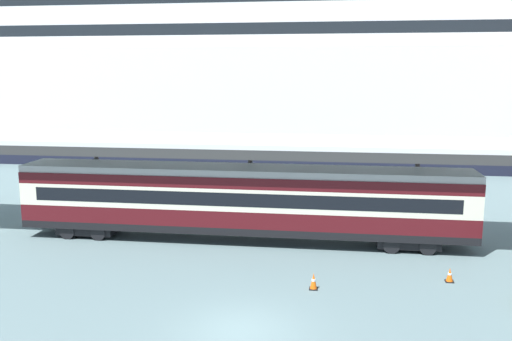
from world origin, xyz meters
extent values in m
plane|color=slate|center=(0.00, 0.00, 0.00)|extent=(400.00, 400.00, 0.00)
cube|color=black|center=(-3.49, 44.33, 1.73)|extent=(163.52, 23.36, 3.45)
cube|color=silver|center=(-3.49, 44.33, 7.49)|extent=(163.52, 23.36, 8.06)
cube|color=silver|center=(-3.49, 44.33, 13.00)|extent=(150.44, 21.49, 2.96)
cube|color=black|center=(-3.49, 33.64, 13.15)|extent=(143.90, 0.12, 1.07)
cube|color=silver|center=(-3.49, 44.33, 15.96)|extent=(144.42, 20.63, 2.96)
cube|color=silver|center=(-1.69, 11.11, 5.45)|extent=(47.73, 5.33, 0.25)
cube|color=#313131|center=(-1.69, 8.54, 5.08)|extent=(47.73, 0.20, 0.50)
cylinder|color=#313131|center=(-11.24, 13.37, 2.66)|extent=(0.28, 0.28, 5.33)
cylinder|color=#313131|center=(-1.69, 13.37, 2.66)|extent=(0.28, 0.28, 5.33)
cylinder|color=#313131|center=(7.85, 13.37, 2.66)|extent=(0.28, 0.28, 5.33)
cube|color=black|center=(-1.69, 10.61, 0.85)|extent=(24.39, 2.80, 0.40)
cube|color=#470F14|center=(-1.69, 10.61, 1.50)|extent=(24.39, 2.80, 0.90)
cube|color=beige|center=(-1.69, 10.61, 2.55)|extent=(24.39, 2.80, 1.20)
cube|color=black|center=(-1.69, 9.24, 2.60)|extent=(22.44, 0.08, 0.72)
cube|color=#470F14|center=(-1.69, 10.61, 3.45)|extent=(24.39, 2.80, 0.60)
cube|color=#A4A4A4|center=(-1.69, 10.61, 3.93)|extent=(24.39, 2.69, 0.36)
cube|color=black|center=(-10.47, 10.61, 0.45)|extent=(3.20, 2.35, 0.50)
cylinder|color=black|center=(-11.37, 9.43, 0.42)|extent=(0.84, 0.12, 0.84)
cylinder|color=black|center=(-9.57, 9.43, 0.42)|extent=(0.84, 0.12, 0.84)
cube|color=black|center=(7.09, 10.61, 0.45)|extent=(3.20, 2.35, 0.50)
cylinder|color=black|center=(6.19, 9.43, 0.42)|extent=(0.84, 0.12, 0.84)
cylinder|color=black|center=(7.99, 9.43, 0.42)|extent=(0.84, 0.12, 0.84)
cube|color=black|center=(2.44, 4.16, 0.02)|extent=(0.36, 0.36, 0.04)
cone|color=#EA590F|center=(2.44, 4.16, 0.38)|extent=(0.30, 0.30, 0.68)
cylinder|color=white|center=(2.44, 4.16, 0.41)|extent=(0.17, 0.17, 0.09)
cube|color=black|center=(8.35, 5.85, 0.02)|extent=(0.36, 0.36, 0.04)
cone|color=#EA590F|center=(8.35, 5.85, 0.34)|extent=(0.30, 0.30, 0.60)
cylinder|color=white|center=(8.35, 5.85, 0.37)|extent=(0.17, 0.17, 0.08)
camera|label=1|loc=(3.15, -18.23, 9.10)|focal=38.68mm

